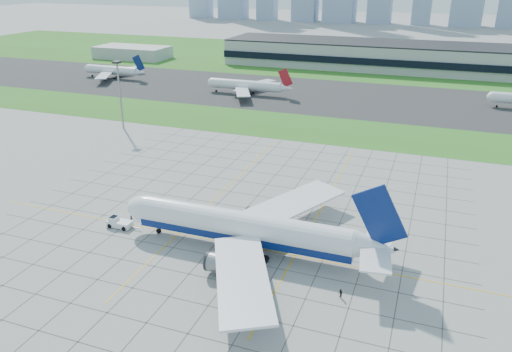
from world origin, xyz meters
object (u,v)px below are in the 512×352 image
at_px(light_mast, 119,87).
at_px(distant_jet_0, 113,70).
at_px(pushback_tug, 119,223).
at_px(distant_jet_1, 247,85).
at_px(airliner, 246,228).
at_px(crew_far, 340,294).
at_px(crew_near, 131,218).

bearing_deg(light_mast, distant_jet_0, 126.99).
xyz_separation_m(pushback_tug, distant_jet_1, (-20.95, 138.61, 3.41)).
bearing_deg(airliner, crew_far, -24.18).
distance_m(crew_near, distant_jet_1, 137.00).
bearing_deg(crew_near, distant_jet_0, 88.93).
height_order(light_mast, distant_jet_0, light_mast).
bearing_deg(crew_far, crew_near, -139.24).
height_order(crew_far, distant_jet_0, distant_jet_0).
bearing_deg(light_mast, crew_near, -54.65).
relative_size(light_mast, pushback_tug, 2.95).
bearing_deg(distant_jet_0, light_mast, -53.01).
height_order(light_mast, crew_far, light_mast).
xyz_separation_m(pushback_tug, crew_near, (1.20, 3.46, -0.23)).
bearing_deg(airliner, distant_jet_1, 110.98).
bearing_deg(airliner, crew_near, 174.60).
xyz_separation_m(light_mast, distant_jet_0, (-60.90, 80.85, -11.70)).
distance_m(pushback_tug, distant_jet_1, 140.23).
relative_size(airliner, crew_far, 33.03).
bearing_deg(pushback_tug, airliner, 0.97).
height_order(pushback_tug, distant_jet_1, distant_jet_1).
bearing_deg(pushback_tug, light_mast, 123.26).
bearing_deg(distant_jet_1, pushback_tug, -81.41).
bearing_deg(crew_near, airliner, -42.72).
distance_m(light_mast, crew_near, 81.60).
relative_size(pushback_tug, crew_near, 5.16).
bearing_deg(distant_jet_0, airliner, -47.19).
bearing_deg(crew_near, pushback_tug, -146.50).
bearing_deg(light_mast, crew_far, -38.12).
distance_m(airliner, distant_jet_0, 203.26).
bearing_deg(crew_near, light_mast, 88.01).
height_order(distant_jet_0, distant_jet_1, same).
height_order(airliner, pushback_tug, airliner).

